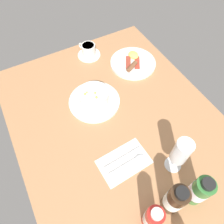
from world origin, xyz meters
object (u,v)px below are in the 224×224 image
Objects in this scene: coffee_cup at (88,51)px; wine_glass at (181,153)px; sauce_bottle_red at (153,218)px; sauce_bottle_green at (199,191)px; sauce_bottle_brown at (175,200)px; breakfast_plate at (133,62)px; porridge_bowl at (94,98)px; cutlery_setting at (125,161)px.

wine_glass reaches higher than coffee_cup.
coffee_cup is at bearing 168.50° from sauce_bottle_red.
sauce_bottle_green is (12.17, -0.95, -4.28)cm from wine_glass.
coffee_cup is 0.70× the size of sauce_bottle_brown.
sauce_bottle_brown reaches higher than sauce_bottle_green.
wine_glass is 12.93cm from sauce_bottle_green.
sauce_bottle_red is 73.25cm from breakfast_plate.
sauce_bottle_brown reaches higher than porridge_bowl.
porridge_bowl is 1.52× the size of sauce_bottle_red.
sauce_bottle_brown is 1.09× the size of sauce_bottle_green.
sauce_bottle_green reaches higher than porridge_bowl.
coffee_cup is at bearing 174.35° from sauce_bottle_brown.
porridge_bowl is 1.17× the size of cutlery_setting.
coffee_cup is at bearing 167.66° from cutlery_setting.
cutlery_setting is at bearing -165.52° from sauce_bottle_brown.
sauce_bottle_green is at bearing 12.81° from porridge_bowl.
cutlery_setting is 21.12cm from wine_glass.
sauce_bottle_green is at bearing 80.04° from sauce_bottle_brown.
cutlery_setting is at bearing -122.82° from wine_glass.
sauce_bottle_green is at bearing 0.58° from coffee_cup.
cutlery_setting is 1.30× the size of sauce_bottle_red.
breakfast_plate is at bearing 152.49° from sauce_bottle_red.
sauce_bottle_red reaches higher than porridge_bowl.
wine_glass is (40.50, 12.92, 8.42)cm from porridge_bowl.
sauce_bottle_red is (11.53, -18.39, -4.58)cm from wine_glass.
coffee_cup reaches higher than breakfast_plate.
porridge_bowl is at bearing -20.61° from coffee_cup.
cutlery_setting is at bearing -147.24° from sauce_bottle_green.
breakfast_plate is at bearing 166.02° from sauce_bottle_green.
coffee_cup is at bearing 159.39° from porridge_bowl.
porridge_bowl is at bearing 176.13° from cutlery_setting.
cutlery_setting is 1.24× the size of sauce_bottle_green.
coffee_cup is at bearing -179.42° from sauce_bottle_green.
breakfast_plate is (-65.38, 16.28, -6.33)cm from sauce_bottle_green.
cutlery_setting is 0.84× the size of breakfast_plate.
porridge_bowl is 1.45× the size of sauce_bottle_green.
sauce_bottle_red is 17.45cm from sauce_bottle_green.
wine_glass reaches higher than porridge_bowl.
cutlery_setting is at bearing -3.87° from porridge_bowl.
porridge_bowl is 31.06cm from breakfast_plate.
sauce_bottle_brown is at bearing 14.48° from cutlery_setting.
sauce_bottle_red is at bearing -11.50° from coffee_cup.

